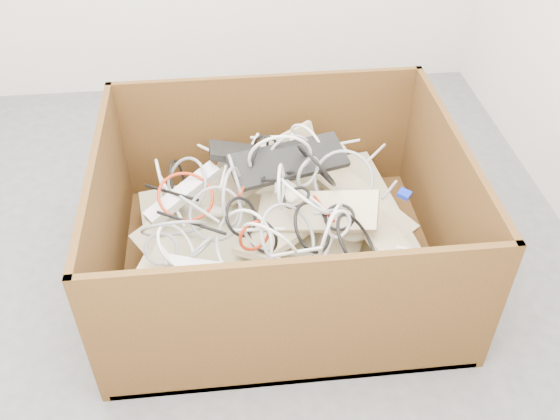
{
  "coord_description": "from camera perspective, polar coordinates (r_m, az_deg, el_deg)",
  "views": [
    {
      "loc": [
        0.04,
        -1.77,
        1.83
      ],
      "look_at": [
        0.23,
        -0.01,
        0.3
      ],
      "focal_mm": 39.54,
      "sensor_mm": 36.0,
      "label": 1
    }
  ],
  "objects": [
    {
      "name": "mice_scatter",
      "position": [
        2.27,
        0.18,
        -0.22
      ],
      "size": [
        0.83,
        0.86,
        0.2
      ],
      "color": "#B9B094",
      "rests_on": "keyboard_pile"
    },
    {
      "name": "cardboard_box",
      "position": [
        2.42,
        -0.4,
        -3.13
      ],
      "size": [
        1.31,
        1.09,
        0.61
      ],
      "color": "#3C230F",
      "rests_on": "ground"
    },
    {
      "name": "power_strip_right",
      "position": [
        2.1,
        -6.95,
        -5.45
      ],
      "size": [
        0.28,
        0.1,
        0.09
      ],
      "primitive_type": "cube",
      "rotation": [
        -0.1,
        0.17,
        -0.16
      ],
      "color": "silver",
      "rests_on": "keyboard_pile"
    },
    {
      "name": "power_strip_left",
      "position": [
        2.34,
        -8.97,
        1.5
      ],
      "size": [
        0.3,
        0.24,
        0.13
      ],
      "primitive_type": "cube",
      "rotation": [
        0.14,
        -0.26,
        0.62
      ],
      "color": "silver",
      "rests_on": "keyboard_pile"
    },
    {
      "name": "cable_tangle",
      "position": [
        2.22,
        -1.71,
        0.95
      ],
      "size": [
        1.13,
        0.87,
        0.45
      ],
      "color": "gray",
      "rests_on": "keyboard_pile"
    },
    {
      "name": "vga_plug",
      "position": [
        2.37,
        11.43,
        1.46
      ],
      "size": [
        0.06,
        0.06,
        0.03
      ],
      "primitive_type": "cube",
      "rotation": [
        0.09,
        0.14,
        -0.64
      ],
      "color": "#0C24C0",
      "rests_on": "keyboard_pile"
    },
    {
      "name": "keyboard_pile",
      "position": [
        2.34,
        0.93,
        -0.19
      ],
      "size": [
        1.16,
        0.86,
        0.38
      ],
      "color": "tan",
      "rests_on": "cardboard_box"
    },
    {
      "name": "ground",
      "position": [
        2.54,
        -5.23,
        -5.28
      ],
      "size": [
        3.0,
        3.0,
        0.0
      ],
      "primitive_type": "plane",
      "color": "#4E4E50",
      "rests_on": "ground"
    }
  ]
}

